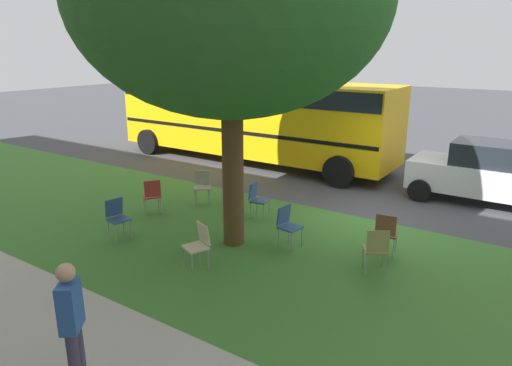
{
  "coord_description": "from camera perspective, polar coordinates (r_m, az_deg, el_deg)",
  "views": [
    {
      "loc": [
        -3.63,
        10.5,
        4.04
      ],
      "look_at": [
        2.35,
        1.59,
        0.87
      ],
      "focal_mm": 32.47,
      "sensor_mm": 36.0,
      "label": 1
    }
  ],
  "objects": [
    {
      "name": "pedestrian_1",
      "position": [
        6.06,
        -21.72,
        -15.72
      ],
      "size": [
        0.38,
        0.41,
        1.69
      ],
      "color": "#3F3851",
      "rests_on": "ground"
    },
    {
      "name": "chair_4",
      "position": [
        10.5,
        -16.75,
        -3.84
      ],
      "size": [
        0.5,
        0.5,
        0.88
      ],
      "color": "#335184",
      "rests_on": "ground"
    },
    {
      "name": "grass_verge",
      "position": [
        9.1,
        6.79,
        -9.99
      ],
      "size": [
        48.0,
        6.0,
        0.01
      ],
      "primitive_type": "cube",
      "color": "#3D752D",
      "rests_on": "ground"
    },
    {
      "name": "chair_3",
      "position": [
        11.79,
        -12.67,
        -1.31
      ],
      "size": [
        0.58,
        0.58,
        0.88
      ],
      "color": "#B7332D",
      "rests_on": "ground"
    },
    {
      "name": "chair_6",
      "position": [
        12.4,
        -6.63,
        -0.13
      ],
      "size": [
        0.58,
        0.58,
        0.88
      ],
      "color": "#ADA393",
      "rests_on": "ground"
    },
    {
      "name": "chair_0",
      "position": [
        9.66,
        3.92,
        -4.95
      ],
      "size": [
        0.47,
        0.47,
        0.88
      ],
      "color": "#335184",
      "rests_on": "ground"
    },
    {
      "name": "chair_1",
      "position": [
        8.78,
        -7.08,
        -7.28
      ],
      "size": [
        0.54,
        0.54,
        0.88
      ],
      "color": "beige",
      "rests_on": "ground"
    },
    {
      "name": "parked_car",
      "position": [
        13.69,
        26.43,
        1.2
      ],
      "size": [
        3.7,
        1.92,
        1.65
      ],
      "color": "silver",
      "rests_on": "ground"
    },
    {
      "name": "ground",
      "position": [
        11.82,
        13.95,
        -4.01
      ],
      "size": [
        80.0,
        80.0,
        0.0
      ],
      "primitive_type": "plane",
      "color": "#424247"
    },
    {
      "name": "school_bus",
      "position": [
        16.66,
        -0.56,
        8.61
      ],
      "size": [
        10.4,
        2.8,
        2.88
      ],
      "color": "yellow",
      "rests_on": "ground"
    },
    {
      "name": "chair_2",
      "position": [
        8.8,
        14.6,
        -7.68
      ],
      "size": [
        0.57,
        0.57,
        0.88
      ],
      "color": "olive",
      "rests_on": "ground"
    },
    {
      "name": "chair_7",
      "position": [
        11.25,
        0.15,
        -1.75
      ],
      "size": [
        0.48,
        0.48,
        0.88
      ],
      "color": "#335184",
      "rests_on": "ground"
    },
    {
      "name": "chair_5",
      "position": [
        9.58,
        15.74,
        -5.73
      ],
      "size": [
        0.48,
        0.48,
        0.88
      ],
      "color": "brown",
      "rests_on": "ground"
    }
  ]
}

